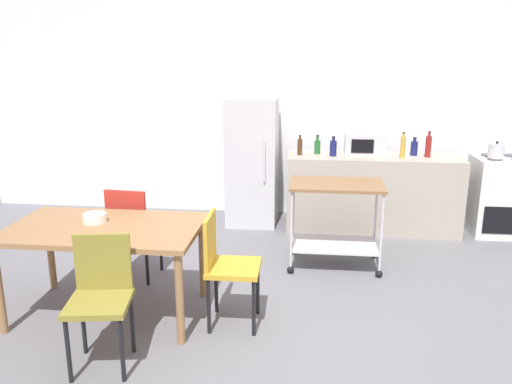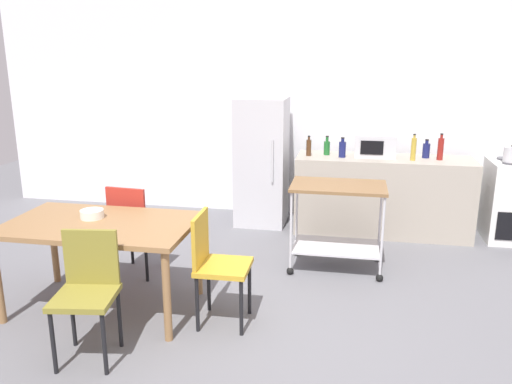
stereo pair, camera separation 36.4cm
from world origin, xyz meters
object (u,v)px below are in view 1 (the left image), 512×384
(kitchen_cart, at_px, (336,211))
(bottle_soda, at_px, (300,147))
(bottle_olive_oil, at_px, (317,146))
(bottle_sesame_oil, at_px, (414,148))
(chair_red, at_px, (132,227))
(kettle, at_px, (496,151))
(bottle_sparkling_water, at_px, (333,148))
(stove_oven, at_px, (498,196))
(bottle_wine, at_px, (428,146))
(refrigerator, at_px, (252,162))
(fruit_bowl, at_px, (95,218))
(microwave, at_px, (365,144))
(bottle_vinegar, at_px, (403,147))
(chair_olive, at_px, (101,292))
(chair_mustard, at_px, (225,262))
(dining_table, at_px, (105,236))

(kitchen_cart, height_order, bottle_soda, bottle_soda)
(bottle_olive_oil, bearing_deg, bottle_sesame_oil, 1.14)
(chair_red, bearing_deg, kettle, -151.17)
(bottle_sparkling_water, relative_size, kettle, 0.96)
(kitchen_cart, distance_m, kettle, 2.16)
(stove_oven, bearing_deg, kettle, -140.33)
(bottle_wine, bearing_deg, bottle_soda, -178.70)
(chair_red, xyz_separation_m, kitchen_cart, (1.87, 0.53, 0.05))
(kitchen_cart, bearing_deg, refrigerator, 127.37)
(bottle_sparkling_water, bearing_deg, bottle_soda, 176.76)
(bottle_sparkling_water, xyz_separation_m, fruit_bowl, (-1.96, -2.21, -0.21))
(microwave, bearing_deg, bottle_vinegar, -21.04)
(refrigerator, bearing_deg, bottle_olive_oil, -3.42)
(bottle_olive_oil, height_order, fruit_bowl, bottle_olive_oil)
(stove_oven, xyz_separation_m, bottle_sesame_oil, (-0.99, 0.06, 0.54))
(bottle_olive_oil, distance_m, bottle_sesame_oil, 1.13)
(chair_olive, bearing_deg, bottle_sesame_oil, 41.85)
(chair_mustard, xyz_separation_m, kettle, (2.69, 2.34, 0.48))
(stove_oven, xyz_separation_m, bottle_sparkling_water, (-1.93, -0.09, 0.54))
(fruit_bowl, bearing_deg, bottle_olive_oil, 52.62)
(chair_mustard, bearing_deg, chair_olive, 128.41)
(kitchen_cart, bearing_deg, kettle, 31.04)
(dining_table, height_order, bottle_olive_oil, bottle_olive_oil)
(bottle_soda, bearing_deg, bottle_olive_oil, 25.46)
(chair_red, height_order, bottle_sesame_oil, bottle_sesame_oil)
(chair_olive, bearing_deg, chair_red, 92.01)
(dining_table, xyz_separation_m, bottle_vinegar, (2.63, 2.27, 0.36))
(refrigerator, bearing_deg, dining_table, -109.63)
(kitchen_cart, bearing_deg, bottle_vinegar, 53.89)
(chair_mustard, height_order, bottle_vinegar, bottle_vinegar)
(bottle_wine, bearing_deg, microwave, 174.35)
(chair_red, height_order, bottle_vinegar, bottle_vinegar)
(chair_mustard, xyz_separation_m, bottle_wine, (1.96, 2.41, 0.51))
(chair_red, relative_size, bottle_olive_oil, 3.98)
(chair_olive, height_order, bottle_sesame_oil, bottle_sesame_oil)
(stove_oven, xyz_separation_m, kitchen_cart, (-1.93, -1.19, 0.12))
(bottle_soda, height_order, kettle, bottle_soda)
(kitchen_cart, height_order, fruit_bowl, kitchen_cart)
(microwave, distance_m, bottle_vinegar, 0.44)
(microwave, bearing_deg, bottle_olive_oil, -179.32)
(dining_table, bearing_deg, bottle_sparkling_water, 51.22)
(microwave, relative_size, bottle_vinegar, 1.55)
(bottle_soda, bearing_deg, bottle_sparkling_water, -3.24)
(stove_oven, distance_m, bottle_sesame_oil, 1.13)
(stove_oven, height_order, refrigerator, refrigerator)
(refrigerator, xyz_separation_m, bottle_sparkling_water, (0.97, -0.17, 0.22))
(refrigerator, bearing_deg, bottle_vinegar, -6.50)
(bottle_sparkling_water, distance_m, bottle_vinegar, 0.78)
(chair_red, distance_m, fruit_bowl, 0.64)
(refrigerator, bearing_deg, bottle_sparkling_water, -9.76)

